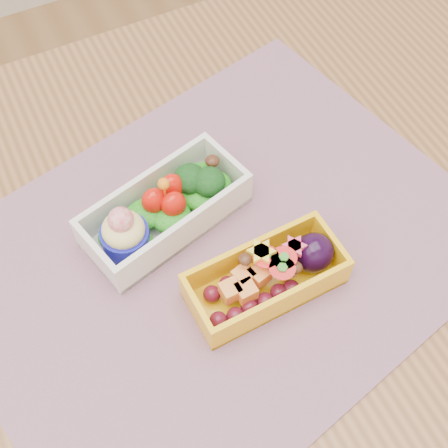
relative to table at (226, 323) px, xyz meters
name	(u,v)px	position (x,y,z in m)	size (l,w,h in m)	color
table	(226,323)	(0.00, 0.00, 0.00)	(1.20, 0.80, 0.75)	brown
placemat	(220,251)	(0.01, 0.04, 0.10)	(0.51, 0.40, 0.00)	gray
bento_white	(164,210)	(-0.03, 0.09, 0.13)	(0.19, 0.12, 0.07)	silver
bento_yellow	(269,276)	(0.03, -0.02, 0.12)	(0.15, 0.07, 0.05)	#F1B10C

